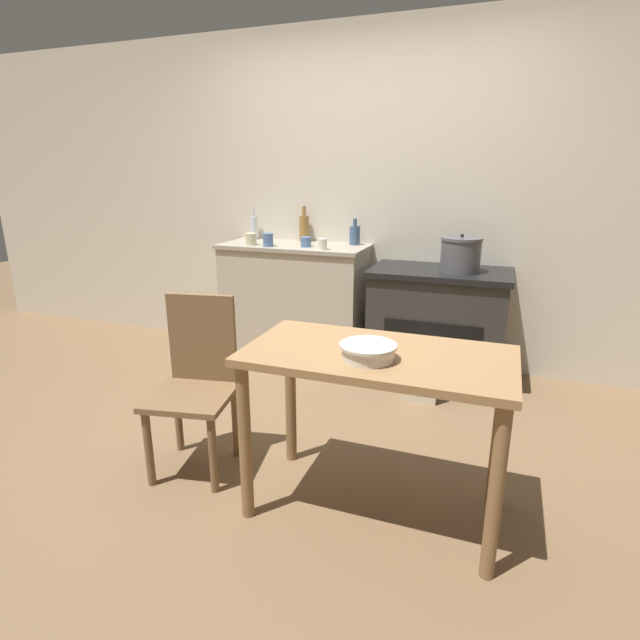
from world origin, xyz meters
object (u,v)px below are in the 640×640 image
work_table (377,380)px  cup_center_left (306,242)px  bottle_far_left (355,235)px  cup_mid_right (251,239)px  cup_center (268,240)px  stove (437,325)px  bottle_left (254,227)px  flour_sack (421,376)px  chair (196,380)px  cup_center_right (322,244)px  bottle_mid_left (304,228)px  stock_pot (461,255)px  mixing_bowl_large (368,351)px

work_table → cup_center_left: 1.88m
bottle_far_left → cup_mid_right: (-0.75, -0.29, -0.03)m
cup_mid_right → cup_center: bearing=-8.5°
stove → bottle_left: size_ratio=3.85×
work_table → flour_sack: 1.32m
stove → bottle_left: bearing=172.2°
flour_sack → cup_mid_right: bearing=168.1°
work_table → chair: bearing=176.6°
cup_center_left → chair: bearing=-89.9°
chair → bottle_left: bottle_left is taller
cup_center_right → flour_sack: bearing=-18.0°
bottle_mid_left → cup_center: size_ratio=2.84×
work_table → chair: size_ratio=1.26×
flour_sack → cup_center_left: cup_center_left is taller
stock_pot → cup_center_right: 0.98m
mixing_bowl_large → bottle_mid_left: 2.24m
flour_sack → cup_mid_right: cup_mid_right is taller
stove → mixing_bowl_large: size_ratio=4.22×
stove → stock_pot: 0.55m
cup_mid_right → chair: bearing=-73.3°
stock_pot → cup_mid_right: 1.58m
work_table → stove: bearing=88.2°
chair → stock_pot: bearing=42.8°
cup_center_right → cup_mid_right: 0.60m
work_table → cup_center: cup_center is taller
stock_pot → flour_sack: bearing=-114.6°
stove → chair: (-1.01, -1.58, 0.06)m
work_table → bottle_far_left: bottle_far_left is taller
chair → bottle_mid_left: bearing=83.4°
flour_sack → mixing_bowl_large: (-0.03, -1.33, 0.64)m
cup_center → cup_center_right: cup_center is taller
bottle_far_left → cup_center: (-0.60, -0.31, -0.03)m
bottle_far_left → bottle_mid_left: bottle_mid_left is taller
chair → stock_pot: stock_pot is taller
flour_sack → cup_mid_right: (-1.41, 0.30, 0.82)m
work_table → cup_center_right: 1.73m
bottle_left → cup_center_left: bottle_left is taller
bottle_far_left → bottle_left: (-0.90, 0.04, 0.02)m
mixing_bowl_large → bottle_far_left: bearing=108.1°
mixing_bowl_large → chair: bearing=170.8°
cup_center → stove: bearing=5.9°
mixing_bowl_large → cup_center_left: size_ratio=2.91×
mixing_bowl_large → cup_center_right: size_ratio=2.91×
chair → cup_mid_right: (-0.44, 1.47, 0.52)m
cup_center_left → cup_center_right: size_ratio=1.00×
work_table → chair: (-0.96, 0.06, -0.17)m
cup_center_right → chair: bearing=-96.4°
bottle_left → cup_center_left: (0.58, -0.28, -0.06)m
bottle_left → cup_center_right: bearing=-25.8°
chair → cup_center_right: size_ratio=11.18×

